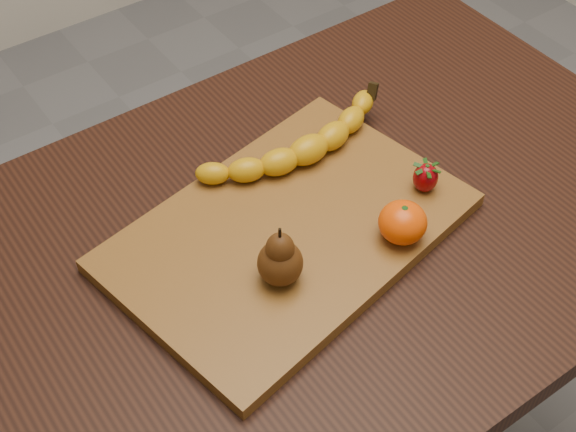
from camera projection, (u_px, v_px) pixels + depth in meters
table at (332, 258)px, 1.15m from camera, size 1.00×0.70×0.76m
cutting_board at (288, 232)px, 1.04m from camera, size 0.50×0.38×0.02m
banana at (308, 150)px, 1.10m from camera, size 0.26×0.07×0.04m
pear at (280, 255)px, 0.94m from camera, size 0.07×0.07×0.09m
mandarin at (403, 222)px, 1.00m from camera, size 0.08×0.08×0.05m
strawberry at (426, 177)px, 1.07m from camera, size 0.04×0.04×0.04m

